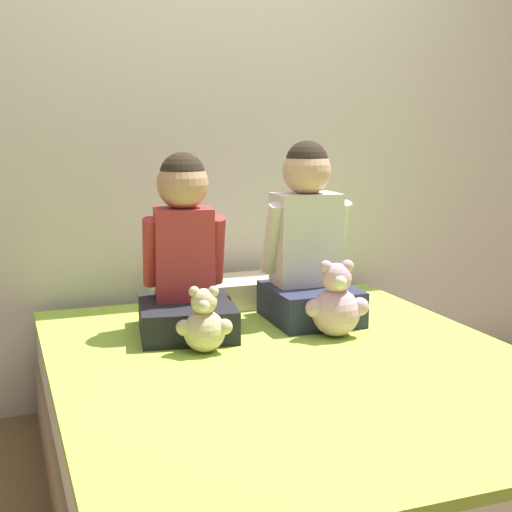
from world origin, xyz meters
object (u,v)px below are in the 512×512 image
teddy_bear_held_by_left_child (204,324)px  pillow_at_headboard (224,292)px  child_on_left (185,258)px  teddy_bear_held_by_right_child (336,304)px  child_on_right (308,244)px  bed (294,427)px

teddy_bear_held_by_left_child → pillow_at_headboard: 0.64m
pillow_at_headboard → child_on_left: bearing=-128.5°
child_on_left → teddy_bear_held_by_right_child: (0.49, -0.26, -0.16)m
child_on_right → teddy_bear_held_by_left_child: (-0.50, -0.27, -0.20)m
bed → teddy_bear_held_by_left_child: (-0.25, 0.18, 0.33)m
child_on_left → teddy_bear_held_by_right_child: bearing=-18.6°
teddy_bear_held_by_left_child → pillow_at_headboard: size_ratio=0.39×
teddy_bear_held_by_right_child → pillow_at_headboard: bearing=124.6°
teddy_bear_held_by_left_child → child_on_right: bearing=44.1°
child_on_left → teddy_bear_held_by_left_child: child_on_left is taller
teddy_bear_held_by_left_child → pillow_at_headboard: (0.25, 0.58, -0.04)m
child_on_right → bed: bearing=-117.2°
child_on_right → teddy_bear_held_by_right_child: bearing=-89.1°
bed → child_on_left: 0.73m
child_on_left → bed: bearing=-52.5°
bed → pillow_at_headboard: size_ratio=3.18×
child_on_right → teddy_bear_held_by_right_child: 0.31m
teddy_bear_held_by_left_child → teddy_bear_held_by_right_child: 0.50m
bed → teddy_bear_held_by_right_child: bearing=39.1°
child_on_right → teddy_bear_held_by_left_child: size_ratio=3.08×
child_on_left → child_on_right: child_on_right is taller
pillow_at_headboard → teddy_bear_held_by_right_child: bearing=-66.7°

